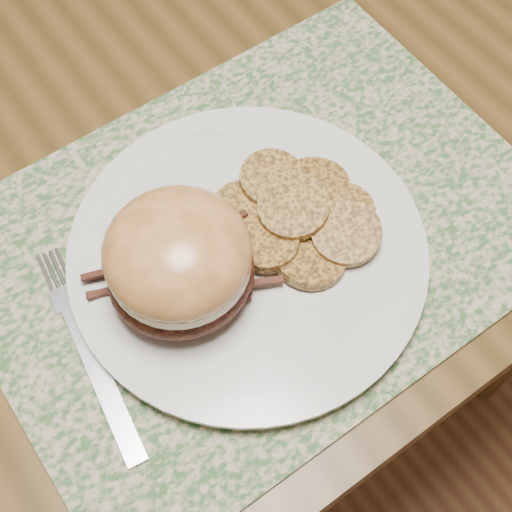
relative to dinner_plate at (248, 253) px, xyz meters
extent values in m
plane|color=brown|center=(-0.27, 0.27, -0.76)|extent=(3.50, 3.50, 0.00)
cube|color=#355C2F|center=(0.02, 0.01, -0.01)|extent=(0.45, 0.33, 0.00)
cylinder|color=silver|center=(0.00, 0.00, 0.00)|extent=(0.26, 0.26, 0.02)
ellipsoid|color=black|center=(-0.06, 0.00, 0.03)|extent=(0.12, 0.11, 0.04)
cylinder|color=beige|center=(-0.06, 0.00, 0.05)|extent=(0.11, 0.11, 0.01)
ellipsoid|color=#BE793E|center=(-0.06, 0.00, 0.06)|extent=(0.11, 0.11, 0.06)
cylinder|color=olive|center=(0.02, 0.03, 0.01)|extent=(0.05, 0.05, 0.01)
cylinder|color=olive|center=(0.05, 0.03, 0.02)|extent=(0.07, 0.07, 0.02)
cylinder|color=olive|center=(0.07, 0.01, 0.01)|extent=(0.07, 0.08, 0.02)
cylinder|color=olive|center=(0.01, -0.01, 0.02)|extent=(0.06, 0.06, 0.02)
cylinder|color=olive|center=(0.04, 0.00, 0.02)|extent=(0.07, 0.07, 0.02)
cylinder|color=olive|center=(0.08, -0.02, 0.02)|extent=(0.05, 0.05, 0.01)
cylinder|color=olive|center=(0.03, -0.04, 0.01)|extent=(0.07, 0.07, 0.02)
cylinder|color=olive|center=(0.06, -0.04, 0.02)|extent=(0.06, 0.06, 0.02)
cube|color=silver|center=(-0.14, -0.02, -0.01)|extent=(0.03, 0.13, 0.00)
cube|color=silver|center=(-0.13, 0.05, -0.01)|extent=(0.02, 0.02, 0.00)
camera|label=1|loc=(-0.15, -0.22, 0.48)|focal=50.00mm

